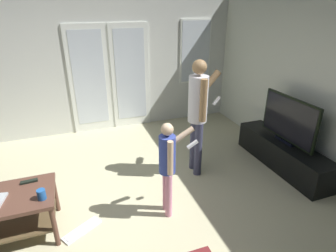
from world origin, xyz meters
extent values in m
cube|color=#C0BB94|center=(0.00, 0.00, -0.01)|extent=(5.92, 5.48, 0.02)
cube|color=silver|center=(0.00, 2.71, 1.26)|extent=(5.92, 0.06, 2.52)
cube|color=white|center=(0.09, 2.67, 0.98)|extent=(0.73, 0.02, 2.02)
cube|color=silver|center=(0.09, 2.66, 1.03)|extent=(0.57, 0.01, 1.72)
cube|color=white|center=(0.86, 2.67, 0.98)|extent=(0.73, 0.02, 2.02)
cube|color=silver|center=(0.86, 2.66, 1.03)|extent=(0.57, 0.01, 1.72)
cube|color=white|center=(2.22, 2.67, 1.41)|extent=(0.66, 0.02, 1.25)
cube|color=silver|center=(2.22, 2.66, 1.41)|extent=(0.60, 0.01, 1.19)
cube|color=silver|center=(2.93, 0.00, 1.26)|extent=(0.06, 5.48, 2.52)
cube|color=brown|center=(-1.07, 0.15, 0.18)|extent=(0.95, 0.54, 0.02)
cylinder|color=brown|center=(-0.59, -0.12, 0.24)|extent=(0.05, 0.05, 0.47)
cylinder|color=brown|center=(-0.59, 0.43, 0.24)|extent=(0.05, 0.05, 0.47)
cube|color=black|center=(2.63, 0.33, 0.21)|extent=(0.42, 1.66, 0.41)
cube|color=black|center=(2.63, -0.49, 0.23)|extent=(0.35, 0.02, 0.23)
cube|color=black|center=(2.63, 0.33, 0.43)|extent=(0.08, 0.35, 0.04)
cube|color=black|center=(2.63, 0.33, 0.78)|extent=(0.04, 1.01, 0.65)
cube|color=black|center=(2.61, 0.33, 0.78)|extent=(0.00, 0.96, 0.60)
cylinder|color=#3A3C55|center=(1.32, 0.58, 0.40)|extent=(0.11, 0.11, 0.80)
cylinder|color=#3A3C55|center=(1.34, 0.75, 0.40)|extent=(0.11, 0.11, 0.80)
cylinder|color=silver|center=(1.33, 0.66, 1.12)|extent=(0.26, 0.26, 0.63)
sphere|color=olive|center=(1.33, 0.66, 1.55)|extent=(0.19, 0.19, 0.19)
cylinder|color=olive|center=(1.32, 0.49, 1.15)|extent=(0.09, 0.09, 0.56)
cylinder|color=olive|center=(1.52, 0.83, 1.22)|extent=(0.44, 0.12, 0.49)
cube|color=white|center=(1.70, 0.82, 1.01)|extent=(0.12, 0.05, 0.13)
cylinder|color=pink|center=(0.63, -0.10, 0.28)|extent=(0.08, 0.08, 0.56)
cylinder|color=pink|center=(0.64, 0.02, 0.28)|extent=(0.08, 0.08, 0.56)
cylinder|color=#35469C|center=(0.64, -0.04, 0.78)|extent=(0.18, 0.18, 0.44)
sphere|color=#DBB58F|center=(0.64, -0.04, 1.09)|extent=(0.13, 0.13, 0.13)
cylinder|color=#DBB58F|center=(0.63, -0.17, 0.81)|extent=(0.06, 0.06, 0.39)
cylinder|color=#DBB58F|center=(0.82, 0.07, 0.90)|extent=(0.37, 0.09, 0.26)
cube|color=white|center=(0.98, 0.05, 0.80)|extent=(0.14, 0.05, 0.10)
cube|color=white|center=(-0.34, -0.01, 0.01)|extent=(0.44, 0.34, 0.02)
cube|color=silver|center=(-0.34, -0.01, 0.02)|extent=(0.39, 0.29, 0.00)
cylinder|color=#20559E|center=(-0.66, 0.00, 0.56)|extent=(0.08, 0.08, 0.11)
cube|color=black|center=(-0.81, 0.35, 0.52)|extent=(0.17, 0.06, 0.02)
camera|label=1|loc=(-0.24, -2.49, 2.27)|focal=29.38mm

